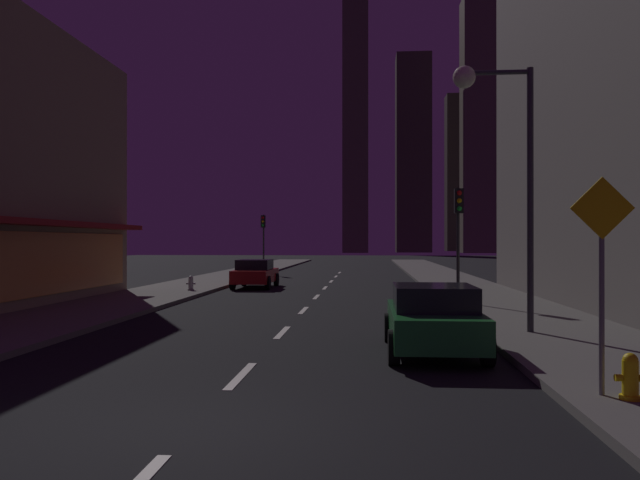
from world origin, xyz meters
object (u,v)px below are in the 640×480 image
street_lamp_right (496,132)px  car_parked_near (433,318)px  traffic_light_far_left (263,230)px  pedestrian_crossing_sign (602,266)px  car_parked_far (255,273)px  fire_hydrant_far_left (191,283)px  fire_hydrant_yellow_near (630,378)px  traffic_light_near_right (459,219)px

street_lamp_right → car_parked_near: bearing=-127.7°
traffic_light_far_left → pedestrian_crossing_sign: 37.49m
car_parked_near → car_parked_far: (-7.20, 18.25, 0.00)m
car_parked_near → fire_hydrant_far_left: 17.38m
car_parked_far → street_lamp_right: bearing=-60.6°
car_parked_near → street_lamp_right: 5.21m
street_lamp_right → pedestrian_crossing_sign: bearing=-88.0°
street_lamp_right → pedestrian_crossing_sign: size_ratio=2.09×
car_parked_near → traffic_light_far_left: size_ratio=1.01×
car_parked_far → fire_hydrant_yellow_near: (9.50, -22.54, -0.29)m
fire_hydrant_yellow_near → traffic_light_far_left: size_ratio=0.16×
car_parked_near → pedestrian_crossing_sign: 4.70m
traffic_light_near_right → traffic_light_far_left: (-11.00, 22.08, 0.00)m
fire_hydrant_yellow_near → traffic_light_near_right: bearing=91.6°
traffic_light_far_left → fire_hydrant_yellow_near: bearing=-72.4°
car_parked_far → fire_hydrant_yellow_near: car_parked_far is taller
fire_hydrant_far_left → pedestrian_crossing_sign: pedestrian_crossing_sign is taller
car_parked_near → car_parked_far: bearing=111.5°
traffic_light_near_right → street_lamp_right: size_ratio=0.64×
pedestrian_crossing_sign → fire_hydrant_far_left: bearing=121.7°
car_parked_far → traffic_light_near_right: (9.10, -8.60, 2.45)m
traffic_light_near_right → pedestrian_crossing_sign: size_ratio=1.33×
car_parked_far → pedestrian_crossing_sign: pedestrian_crossing_sign is taller
fire_hydrant_far_left → traffic_light_near_right: bearing=-23.3°
car_parked_far → traffic_light_near_right: bearing=-43.4°
traffic_light_far_left → pedestrian_crossing_sign: traffic_light_far_left is taller
pedestrian_crossing_sign → car_parked_far: bearing=112.4°
car_parked_far → fire_hydrant_far_left: car_parked_far is taller
car_parked_far → traffic_light_far_left: 13.84m
fire_hydrant_far_left → traffic_light_near_right: size_ratio=0.16×
fire_hydrant_yellow_near → street_lamp_right: street_lamp_right is taller
traffic_light_near_right → traffic_light_far_left: bearing=116.5°
car_parked_near → traffic_light_near_right: size_ratio=1.01×
fire_hydrant_far_left → street_lamp_right: bearing=-47.4°
traffic_light_far_left → car_parked_far: bearing=-82.0°
fire_hydrant_yellow_near → pedestrian_crossing_sign: size_ratio=0.21×
street_lamp_right → traffic_light_near_right: bearing=89.1°
traffic_light_far_left → pedestrian_crossing_sign: bearing=-72.8°
fire_hydrant_far_left → pedestrian_crossing_sign: bearing=-58.3°
fire_hydrant_far_left → pedestrian_crossing_sign: size_ratio=0.21×
car_parked_near → traffic_light_far_left: traffic_light_far_left is taller
traffic_light_near_right → pedestrian_crossing_sign: bearing=-89.6°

